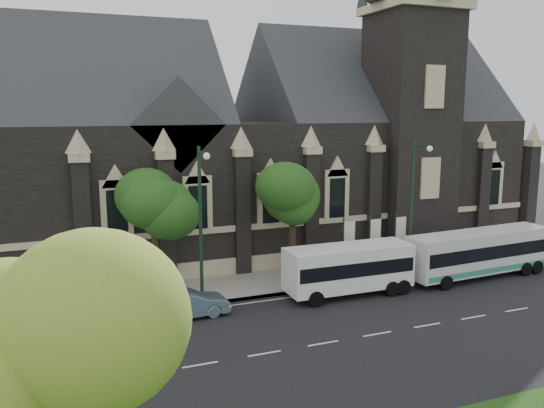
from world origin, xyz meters
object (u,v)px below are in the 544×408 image
box_trailer (104,316)px  shuttle_bus (349,267)px  banner_flag_center (373,239)px  sedan (186,304)px  tour_coach (479,252)px  street_lamp_mid (201,217)px  banner_flag_right (398,236)px  tree_walk_right (294,189)px  tree_park_near (47,311)px  street_lamp_near (413,201)px  banner_flag_left (347,241)px  tree_walk_left (156,198)px

box_trailer → shuttle_bus: bearing=10.1°
banner_flag_center → sedan: 14.08m
tour_coach → box_trailer: 23.82m
street_lamp_mid → box_trailer: (-5.56, -2.24, -4.11)m
banner_flag_center → banner_flag_right: size_ratio=1.00×
tree_walk_right → banner_flag_center: size_ratio=1.95×
tour_coach → box_trailer: size_ratio=3.17×
tree_park_near → banner_flag_center: 27.10m
street_lamp_near → box_trailer: street_lamp_near is taller
street_lamp_near → box_trailer: 20.11m
tree_park_near → shuttle_bus: bearing=41.6°
street_lamp_near → banner_flag_right: size_ratio=2.25×
street_lamp_near → tour_coach: size_ratio=0.84×
street_lamp_near → street_lamp_mid: 14.00m
street_lamp_near → banner_flag_center: (-1.71, 1.91, -2.73)m
street_lamp_near → banner_flag_center: 3.74m
banner_flag_left → tree_walk_right: bearing=150.9°
street_lamp_near → banner_flag_right: bearing=81.4°
tree_walk_left → shuttle_bus: tree_walk_left is taller
banner_flag_center → sedan: (-13.58, -3.32, -1.63)m
tour_coach → shuttle_bus: 9.65m
sedan → shuttle_bus: bearing=-92.1°
sedan → banner_flag_left: bearing=-76.4°
shuttle_bus → box_trailer: shuttle_bus is taller
street_lamp_near → sedan: 15.97m
sedan → tour_coach: bearing=-92.8°
tree_walk_right → tree_walk_left: size_ratio=1.02×
street_lamp_near → banner_flag_right: (0.29, 1.91, -2.73)m
tree_walk_right → banner_flag_left: size_ratio=1.95×
tree_walk_left → banner_flag_right: (16.08, -1.70, -3.35)m
shuttle_bus → box_trailer: bearing=-175.8°
tree_walk_left → sedan: (0.50, -5.02, -4.98)m
tree_walk_right → street_lamp_near: bearing=-28.1°
sedan → tree_walk_left: bearing=3.3°
tree_walk_right → sedan: (-8.51, -5.03, -5.06)m
banner_flag_left → banner_flag_right: 4.00m
shuttle_bus → box_trailer: (-14.15, -0.88, -0.71)m
tree_walk_left → street_lamp_mid: bearing=-63.5°
street_lamp_near → banner_flag_left: street_lamp_near is taller
banner_flag_center → tour_coach: banner_flag_center is taller
tree_park_near → sedan: bearing=65.9°
shuttle_bus → street_lamp_near: bearing=14.8°
tour_coach → tree_walk_right: bearing=151.5°
street_lamp_mid → shuttle_bus: (8.59, -1.36, -3.40)m
banner_flag_left → shuttle_bus: 3.75m
tree_park_near → box_trailer: tree_park_near is taller
street_lamp_near → tour_coach: 5.65m
shuttle_bus → sedan: size_ratio=1.69×
tree_park_near → box_trailer: size_ratio=2.53×
tree_park_near → banner_flag_left: (18.06, 17.77, -4.03)m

